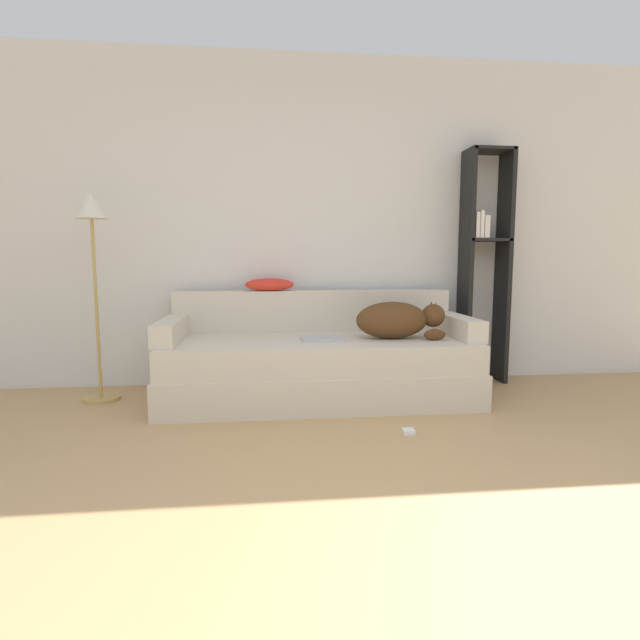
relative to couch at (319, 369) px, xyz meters
The scene contains 12 objects.
ground_plane 2.42m from the couch, 89.36° to the right, with size 20.00×20.00×0.00m, color tan.
wall_back 1.27m from the couch, 87.39° to the left, with size 6.82×0.06×2.70m.
couch is the anchor object (origin of this frame).
couch_backrest 0.57m from the couch, 90.00° to the left, with size 2.24×0.15×0.33m.
couch_arm_left 1.11m from the couch, behind, with size 0.15×0.77×0.16m.
couch_arm_right 1.11m from the couch, ahead, with size 0.15×0.77×0.16m.
dog 0.70m from the couch, ahead, with size 0.67×0.28×0.27m.
laptop 0.25m from the couch, 76.01° to the right, with size 0.31×0.25×0.02m.
throw_pillow 0.81m from the couch, 132.36° to the left, with size 0.39×0.20×0.10m.
bookshelf 1.72m from the couch, 15.89° to the left, with size 0.37×0.26×1.94m.
floor_lamp 1.88m from the couch, behind, with size 0.27×0.27×1.52m.
power_adapter 0.96m from the couch, 60.51° to the right, with size 0.07×0.07×0.03m.
Camera 1 is at (-0.41, -1.22, 1.04)m, focal length 28.00 mm.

